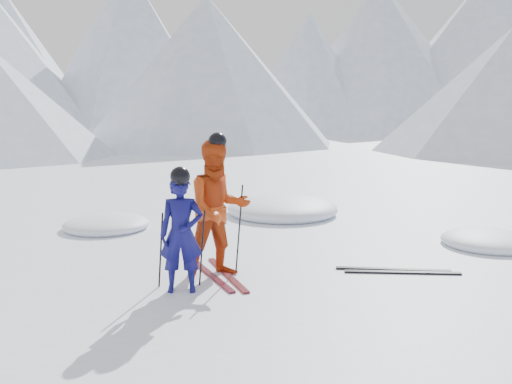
{
  "coord_description": "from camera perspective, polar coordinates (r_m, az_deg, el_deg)",
  "views": [
    {
      "loc": [
        -2.07,
        -7.96,
        2.47
      ],
      "look_at": [
        -1.8,
        0.5,
        1.1
      ],
      "focal_mm": 38.0,
      "sensor_mm": 36.0,
      "label": 1
    }
  ],
  "objects": [
    {
      "name": "ground",
      "position": [
        8.58,
        12.35,
        -7.75
      ],
      "size": [
        160.0,
        160.0,
        0.0
      ],
      "primitive_type": "plane",
      "color": "white",
      "rests_on": "ground"
    },
    {
      "name": "mountain_range",
      "position": [
        44.16,
        8.64,
        14.61
      ],
      "size": [
        106.15,
        62.94,
        15.53
      ],
      "color": "#B2BCD1",
      "rests_on": "ground"
    },
    {
      "name": "skier_blue",
      "position": [
        7.22,
        -7.86,
        -4.39
      ],
      "size": [
        0.59,
        0.4,
        1.57
      ],
      "primitive_type": "imported",
      "rotation": [
        0.0,
        0.0,
        0.04
      ],
      "color": "#0E0D52",
      "rests_on": "ground"
    },
    {
      "name": "skier_red",
      "position": [
        7.78,
        -4.0,
        -1.81
      ],
      "size": [
        1.16,
        1.04,
        1.97
      ],
      "primitive_type": "imported",
      "rotation": [
        0.0,
        0.0,
        0.37
      ],
      "color": "#BD3A0F",
      "rests_on": "ground"
    },
    {
      "name": "pole_blue_left",
      "position": [
        7.46,
        -10.0,
        -6.06
      ],
      "size": [
        0.11,
        0.08,
        1.04
      ],
      "primitive_type": "cylinder",
      "rotation": [
        0.05,
        0.08,
        0.0
      ],
      "color": "black",
      "rests_on": "ground"
    },
    {
      "name": "pole_blue_right",
      "position": [
        7.5,
        -5.71,
        -5.89
      ],
      "size": [
        0.11,
        0.07,
        1.04
      ],
      "primitive_type": "cylinder",
      "rotation": [
        -0.04,
        0.08,
        0.0
      ],
      "color": "black",
      "rests_on": "ground"
    },
    {
      "name": "pole_red_left",
      "position": [
        8.11,
        -6.03,
        -3.77
      ],
      "size": [
        0.13,
        0.1,
        1.31
      ],
      "primitive_type": "cylinder",
      "rotation": [
        0.06,
        0.08,
        0.0
      ],
      "color": "black",
      "rests_on": "ground"
    },
    {
      "name": "pole_red_right",
      "position": [
        7.99,
        -1.78,
        -3.92
      ],
      "size": [
        0.13,
        0.09,
        1.31
      ],
      "primitive_type": "cylinder",
      "rotation": [
        -0.05,
        0.08,
        0.0
      ],
      "color": "black",
      "rests_on": "ground"
    },
    {
      "name": "ski_worn_left",
      "position": [
        8.02,
        -4.79,
        -8.65
      ],
      "size": [
        0.75,
        1.6,
        0.03
      ],
      "primitive_type": "cube",
      "rotation": [
        0.0,
        0.0,
        0.4
      ],
      "color": "black",
      "rests_on": "ground"
    },
    {
      "name": "ski_worn_right",
      "position": [
        8.01,
        -3.05,
        -8.65
      ],
      "size": [
        0.64,
        1.64,
        0.03
      ],
      "primitive_type": "cube",
      "rotation": [
        0.0,
        0.0,
        0.33
      ],
      "color": "black",
      "rests_on": "ground"
    },
    {
      "name": "ski_loose_a",
      "position": [
        8.48,
        14.22,
        -7.91
      ],
      "size": [
        1.7,
        0.31,
        0.03
      ],
      "primitive_type": "cube",
      "rotation": [
        0.0,
        0.0,
        1.44
      ],
      "color": "black",
      "rests_on": "ground"
    },
    {
      "name": "ski_loose_b",
      "position": [
        8.37,
        15.17,
        -8.18
      ],
      "size": [
        1.7,
        0.25,
        0.03
      ],
      "primitive_type": "cube",
      "rotation": [
        0.0,
        0.0,
        1.48
      ],
      "color": "black",
      "rests_on": "ground"
    },
    {
      "name": "snow_lumps",
      "position": [
        11.63,
        2.27,
        -3.07
      ],
      "size": [
        8.76,
        4.93,
        0.55
      ],
      "color": "white",
      "rests_on": "ground"
    }
  ]
}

